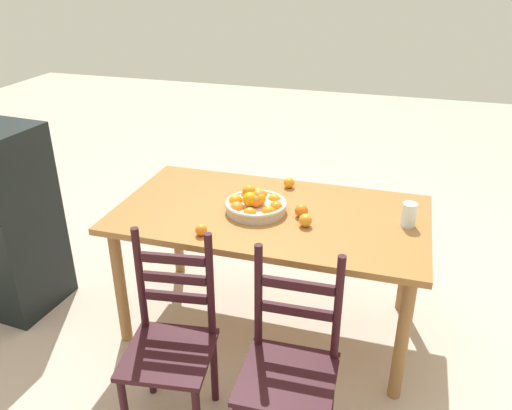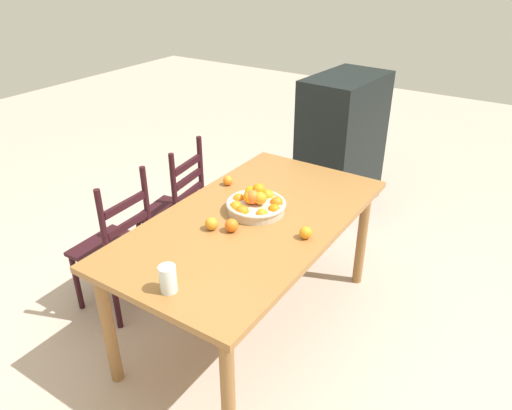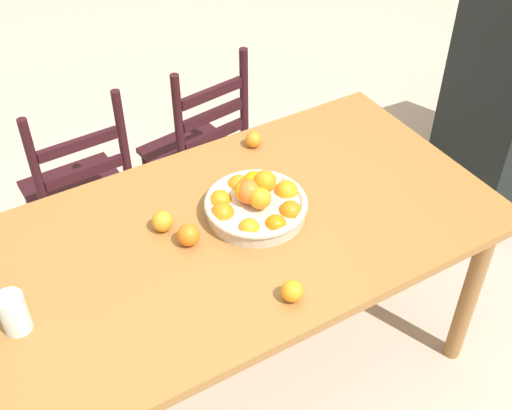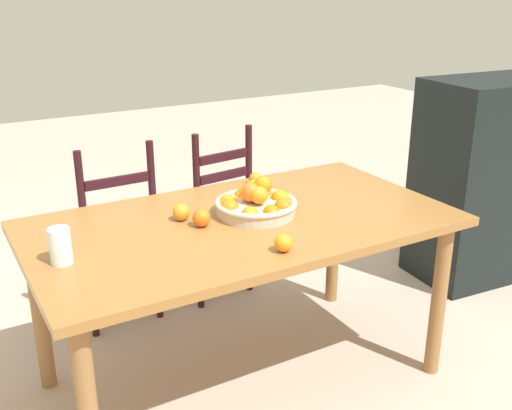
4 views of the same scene
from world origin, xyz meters
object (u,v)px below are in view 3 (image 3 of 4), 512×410
at_px(orange_loose_1, 162,221).
at_px(orange_loose_0, 188,235).
at_px(chair_near_window, 200,155).
at_px(orange_loose_2, 254,140).
at_px(fruit_bowl, 256,202).
at_px(dining_table, 239,246).
at_px(orange_loose_3, 292,291).
at_px(drinking_glass, 14,313).
at_px(chair_by_cabinet, 81,196).

bearing_deg(orange_loose_1, orange_loose_0, -67.12).
bearing_deg(chair_near_window, orange_loose_0, 54.04).
relative_size(orange_loose_1, orange_loose_2, 1.14).
height_order(fruit_bowl, orange_loose_1, fruit_bowl).
height_order(dining_table, chair_near_window, chair_near_window).
xyz_separation_m(dining_table, orange_loose_2, (0.27, 0.36, 0.12)).
bearing_deg(chair_near_window, orange_loose_2, 84.32).
distance_m(fruit_bowl, orange_loose_3, 0.39).
xyz_separation_m(dining_table, chair_near_window, (0.25, 0.81, -0.23)).
distance_m(orange_loose_2, drinking_glass, 1.07).
bearing_deg(orange_loose_3, dining_table, 86.56).
bearing_deg(orange_loose_1, fruit_bowl, -16.20).
height_order(fruit_bowl, orange_loose_3, fruit_bowl).
xyz_separation_m(dining_table, orange_loose_3, (-0.02, -0.35, 0.12)).
distance_m(dining_table, fruit_bowl, 0.16).
xyz_separation_m(chair_near_window, orange_loose_0, (-0.42, -0.79, 0.35)).
height_order(dining_table, orange_loose_1, orange_loose_1).
xyz_separation_m(fruit_bowl, orange_loose_2, (0.19, 0.33, -0.02)).
height_order(chair_near_window, orange_loose_3, chair_near_window).
height_order(chair_near_window, orange_loose_2, chair_near_window).
xyz_separation_m(dining_table, chair_by_cabinet, (-0.31, 0.81, -0.24)).
height_order(fruit_bowl, drinking_glass, fruit_bowl).
bearing_deg(orange_loose_3, chair_near_window, 76.78).
bearing_deg(orange_loose_2, orange_loose_1, -153.24).
bearing_deg(orange_loose_2, orange_loose_0, -141.99).
height_order(orange_loose_0, orange_loose_1, orange_loose_0).
bearing_deg(orange_loose_0, orange_loose_2, 38.01).
height_order(chair_near_window, chair_by_cabinet, chair_near_window).
distance_m(dining_table, orange_loose_0, 0.21).
distance_m(orange_loose_0, orange_loose_3, 0.39).
bearing_deg(drinking_glass, orange_loose_2, 22.14).
distance_m(dining_table, orange_loose_1, 0.27).
height_order(chair_near_window, drinking_glass, chair_near_window).
bearing_deg(drinking_glass, fruit_bowl, 5.30).
relative_size(chair_by_cabinet, orange_loose_0, 13.28).
distance_m(dining_table, chair_near_window, 0.87).
relative_size(dining_table, orange_loose_1, 24.56).
distance_m(dining_table, chair_by_cabinet, 0.90).
bearing_deg(chair_by_cabinet, dining_table, 108.97).
relative_size(dining_table, orange_loose_3, 25.99).
height_order(dining_table, drinking_glass, drinking_glass).
xyz_separation_m(orange_loose_0, drinking_glass, (-0.55, -0.06, 0.03)).
bearing_deg(fruit_bowl, orange_loose_0, -176.72).
relative_size(chair_near_window, orange_loose_0, 13.38).
bearing_deg(drinking_glass, chair_near_window, 41.15).
height_order(chair_by_cabinet, orange_loose_2, chair_by_cabinet).
xyz_separation_m(orange_loose_1, drinking_glass, (-0.51, -0.16, 0.03)).
height_order(chair_by_cabinet, drinking_glass, chair_by_cabinet).
relative_size(orange_loose_2, orange_loose_3, 0.93).
distance_m(fruit_bowl, orange_loose_1, 0.31).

